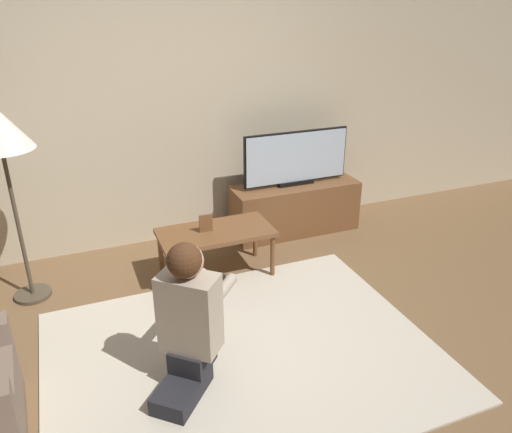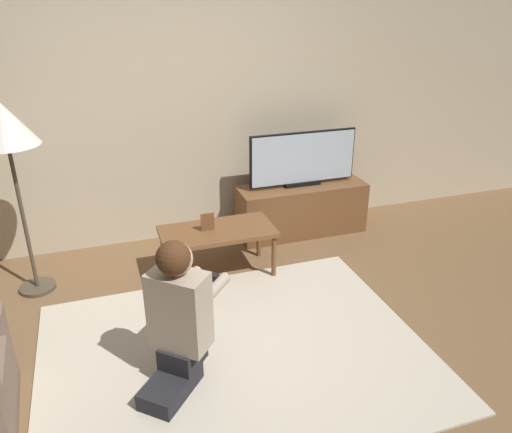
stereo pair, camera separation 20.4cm
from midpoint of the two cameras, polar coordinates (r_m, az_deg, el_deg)
ground_plane at (r=3.43m, az=-3.28°, el=-15.58°), size 10.00×10.00×0.00m
wall_back at (r=4.60m, az=-11.68°, el=12.55°), size 10.00×0.06×2.60m
rug at (r=3.42m, az=-3.28°, el=-15.47°), size 2.51×1.95×0.02m
tv_stand at (r=4.94m, az=3.26°, el=0.98°), size 1.25×0.41×0.49m
tv at (r=4.76m, az=3.39°, el=6.68°), size 1.06×0.08×0.52m
coffee_table at (r=4.11m, az=-6.05°, el=-2.19°), size 0.93×0.47×0.42m
person_kneeling at (r=2.96m, az=-9.68°, el=-11.20°), size 0.68×0.73×0.95m
picture_frame at (r=4.05m, az=-7.19°, el=-0.78°), size 0.11×0.01×0.15m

